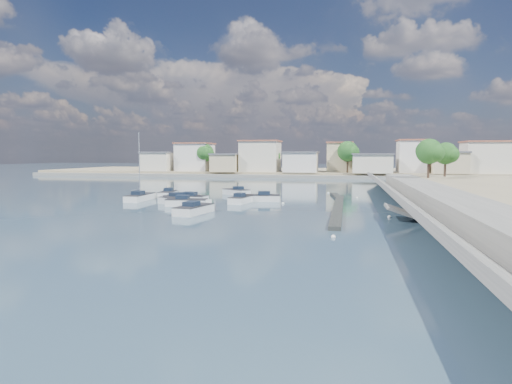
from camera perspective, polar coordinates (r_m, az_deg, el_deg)
ground at (r=76.95m, az=6.10°, el=0.56°), size 400.00×400.00×0.00m
seawall_walkway at (r=50.71m, az=24.06°, el=-1.12°), size 5.00×90.00×1.80m
breakwater at (r=49.35m, az=10.82°, el=-1.78°), size 2.00×31.02×0.35m
far_shore_land at (r=128.67m, az=8.49°, el=2.62°), size 160.00×40.00×1.40m
far_shore_quay at (r=107.75m, az=7.80°, el=2.02°), size 160.00×2.50×0.80m
far_town at (r=113.28m, az=13.48°, el=4.36°), size 113.01×12.80×8.35m
shore_trees at (r=104.44m, az=12.31°, el=5.05°), size 74.56×38.32×7.92m
motorboat_a at (r=43.78m, az=-8.08°, el=-2.32°), size 2.85×5.85×1.48m
motorboat_b at (r=52.74m, az=-1.91°, el=-1.03°), size 2.38×5.01×1.48m
motorboat_c at (r=54.42m, az=-9.59°, el=-0.91°), size 6.03×2.34×1.48m
motorboat_d at (r=54.53m, az=0.27°, el=-0.83°), size 5.72×2.84×1.48m
motorboat_e at (r=53.97m, az=-9.76°, el=-0.97°), size 4.58×5.60×1.48m
motorboat_f at (r=63.40m, az=-2.77°, el=-0.02°), size 4.63×3.97×1.48m
motorboat_g at (r=60.68m, az=-11.73°, el=-0.34°), size 2.60×5.28×1.48m
motorboat_h at (r=49.91m, az=-8.93°, el=-1.44°), size 5.36×2.49×1.48m
sailboat at (r=57.59m, az=-15.07°, el=-0.66°), size 2.09×6.30×9.00m
mooring_buoys at (r=52.29m, az=8.66°, el=-1.50°), size 16.64×36.02×0.34m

